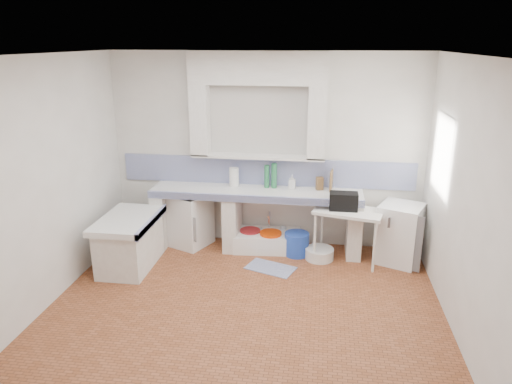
# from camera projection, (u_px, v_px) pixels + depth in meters

# --- Properties ---
(floor) EXTENTS (4.50, 4.50, 0.00)m
(floor) POSITION_uv_depth(u_px,v_px,m) (244.00, 311.00, 5.40)
(floor) COLOR brown
(floor) RESTS_ON ground
(ceiling) EXTENTS (4.50, 4.50, 0.00)m
(ceiling) POSITION_uv_depth(u_px,v_px,m) (241.00, 55.00, 4.54)
(ceiling) COLOR white
(ceiling) RESTS_ON ground
(wall_back) EXTENTS (4.50, 0.00, 4.50)m
(wall_back) POSITION_uv_depth(u_px,v_px,m) (266.00, 151.00, 6.86)
(wall_back) COLOR white
(wall_back) RESTS_ON ground
(wall_front) EXTENTS (4.50, 0.00, 4.50)m
(wall_front) POSITION_uv_depth(u_px,v_px,m) (191.00, 288.00, 3.09)
(wall_front) COLOR white
(wall_front) RESTS_ON ground
(wall_left) EXTENTS (0.00, 4.50, 4.50)m
(wall_left) POSITION_uv_depth(u_px,v_px,m) (43.00, 185.00, 5.27)
(wall_left) COLOR white
(wall_left) RESTS_ON ground
(wall_right) EXTENTS (0.00, 4.50, 4.50)m
(wall_right) POSITION_uv_depth(u_px,v_px,m) (468.00, 204.00, 4.67)
(wall_right) COLOR white
(wall_right) RESTS_ON ground
(alcove_mass) EXTENTS (1.90, 0.25, 0.45)m
(alcove_mass) POSITION_uv_depth(u_px,v_px,m) (258.00, 68.00, 6.39)
(alcove_mass) COLOR white
(alcove_mass) RESTS_ON ground
(window_frame) EXTENTS (0.35, 0.86, 1.06)m
(window_frame) POSITION_uv_depth(u_px,v_px,m) (457.00, 156.00, 5.72)
(window_frame) COLOR #3C2513
(window_frame) RESTS_ON ground
(lace_valance) EXTENTS (0.01, 0.84, 0.24)m
(lace_valance) POSITION_uv_depth(u_px,v_px,m) (449.00, 125.00, 5.62)
(lace_valance) COLOR white
(lace_valance) RESTS_ON ground
(counter_slab) EXTENTS (3.00, 0.60, 0.08)m
(counter_slab) POSITION_uv_depth(u_px,v_px,m) (256.00, 193.00, 6.75)
(counter_slab) COLOR white
(counter_slab) RESTS_ON ground
(counter_lip) EXTENTS (3.00, 0.04, 0.10)m
(counter_lip) POSITION_uv_depth(u_px,v_px,m) (253.00, 199.00, 6.49)
(counter_lip) COLOR navy
(counter_lip) RESTS_ON ground
(counter_pier_left) EXTENTS (0.20, 0.55, 0.82)m
(counter_pier_left) POSITION_uv_depth(u_px,v_px,m) (163.00, 217.00, 7.08)
(counter_pier_left) COLOR white
(counter_pier_left) RESTS_ON ground
(counter_pier_mid) EXTENTS (0.20, 0.55, 0.82)m
(counter_pier_mid) POSITION_uv_depth(u_px,v_px,m) (232.00, 221.00, 6.94)
(counter_pier_mid) COLOR white
(counter_pier_mid) RESTS_ON ground
(counter_pier_right) EXTENTS (0.20, 0.55, 0.82)m
(counter_pier_right) POSITION_uv_depth(u_px,v_px,m) (354.00, 227.00, 6.70)
(counter_pier_right) COLOR white
(counter_pier_right) RESTS_ON ground
(peninsula_top) EXTENTS (0.70, 1.10, 0.08)m
(peninsula_top) POSITION_uv_depth(u_px,v_px,m) (128.00, 220.00, 6.27)
(peninsula_top) COLOR white
(peninsula_top) RESTS_ON ground
(peninsula_base) EXTENTS (0.60, 1.00, 0.62)m
(peninsula_base) POSITION_uv_depth(u_px,v_px,m) (130.00, 245.00, 6.38)
(peninsula_base) COLOR white
(peninsula_base) RESTS_ON ground
(peninsula_lip) EXTENTS (0.04, 1.10, 0.10)m
(peninsula_lip) POSITION_uv_depth(u_px,v_px,m) (152.00, 222.00, 6.23)
(peninsula_lip) COLOR navy
(peninsula_lip) RESTS_ON ground
(backsplash) EXTENTS (4.27, 0.03, 0.40)m
(backsplash) POSITION_uv_depth(u_px,v_px,m) (265.00, 172.00, 6.93)
(backsplash) COLOR navy
(backsplash) RESTS_ON ground
(stove) EXTENTS (0.73, 0.72, 0.79)m
(stove) POSITION_uv_depth(u_px,v_px,m) (189.00, 219.00, 7.06)
(stove) COLOR white
(stove) RESTS_ON ground
(sink) EXTENTS (1.00, 0.59, 0.23)m
(sink) POSITION_uv_depth(u_px,v_px,m) (268.00, 241.00, 6.97)
(sink) COLOR white
(sink) RESTS_ON ground
(side_table) EXTENTS (0.99, 0.70, 0.04)m
(side_table) POSITION_uv_depth(u_px,v_px,m) (347.00, 236.00, 6.50)
(side_table) COLOR white
(side_table) RESTS_ON ground
(fridge) EXTENTS (0.70, 0.70, 0.82)m
(fridge) POSITION_uv_depth(u_px,v_px,m) (399.00, 234.00, 6.48)
(fridge) COLOR white
(fridge) RESTS_ON ground
(bucket_red) EXTENTS (0.38, 0.38, 0.28)m
(bucket_red) POSITION_uv_depth(u_px,v_px,m) (250.00, 239.00, 6.99)
(bucket_red) COLOR #A81B20
(bucket_red) RESTS_ON ground
(bucket_orange) EXTENTS (0.36, 0.36, 0.29)m
(bucket_orange) POSITION_uv_depth(u_px,v_px,m) (271.00, 242.00, 6.87)
(bucket_orange) COLOR #DC3A02
(bucket_orange) RESTS_ON ground
(bucket_blue) EXTENTS (0.38, 0.38, 0.33)m
(bucket_blue) POSITION_uv_depth(u_px,v_px,m) (297.00, 244.00, 6.76)
(bucket_blue) COLOR blue
(bucket_blue) RESTS_ON ground
(basin_white) EXTENTS (0.47, 0.47, 0.16)m
(basin_white) POSITION_uv_depth(u_px,v_px,m) (319.00, 254.00, 6.65)
(basin_white) COLOR white
(basin_white) RESTS_ON ground
(water_bottle_a) EXTENTS (0.09, 0.09, 0.28)m
(water_bottle_a) POSITION_uv_depth(u_px,v_px,m) (260.00, 236.00, 7.09)
(water_bottle_a) COLOR silver
(water_bottle_a) RESTS_ON ground
(water_bottle_b) EXTENTS (0.09, 0.09, 0.30)m
(water_bottle_b) POSITION_uv_depth(u_px,v_px,m) (283.00, 236.00, 7.06)
(water_bottle_b) COLOR silver
(water_bottle_b) RESTS_ON ground
(black_bag) EXTENTS (0.38, 0.22, 0.24)m
(black_bag) POSITION_uv_depth(u_px,v_px,m) (344.00, 201.00, 6.38)
(black_bag) COLOR black
(black_bag) RESTS_ON side_table
(green_bottle_a) EXTENTS (0.08, 0.08, 0.33)m
(green_bottle_a) POSITION_uv_depth(u_px,v_px,m) (267.00, 176.00, 6.81)
(green_bottle_a) COLOR #277745
(green_bottle_a) RESTS_ON counter_slab
(green_bottle_b) EXTENTS (0.09, 0.09, 0.36)m
(green_bottle_b) POSITION_uv_depth(u_px,v_px,m) (274.00, 176.00, 6.79)
(green_bottle_b) COLOR #277745
(green_bottle_b) RESTS_ON counter_slab
(knife_block) EXTENTS (0.11, 0.10, 0.19)m
(knife_block) POSITION_uv_depth(u_px,v_px,m) (320.00, 183.00, 6.73)
(knife_block) COLOR brown
(knife_block) RESTS_ON counter_slab
(cutting_board) EXTENTS (0.05, 0.21, 0.29)m
(cutting_board) POSITION_uv_depth(u_px,v_px,m) (331.00, 181.00, 6.70)
(cutting_board) COLOR brown
(cutting_board) RESTS_ON counter_slab
(paper_towel) EXTENTS (0.16, 0.16, 0.27)m
(paper_towel) POSITION_uv_depth(u_px,v_px,m) (234.00, 177.00, 6.89)
(paper_towel) COLOR white
(paper_towel) RESTS_ON counter_slab
(soap_bottle) EXTENTS (0.10, 0.10, 0.21)m
(soap_bottle) POSITION_uv_depth(u_px,v_px,m) (292.00, 182.00, 6.78)
(soap_bottle) COLOR white
(soap_bottle) RESTS_ON counter_slab
(rug) EXTENTS (0.72, 0.56, 0.01)m
(rug) POSITION_uv_depth(u_px,v_px,m) (271.00, 268.00, 6.40)
(rug) COLOR #36437D
(rug) RESTS_ON ground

